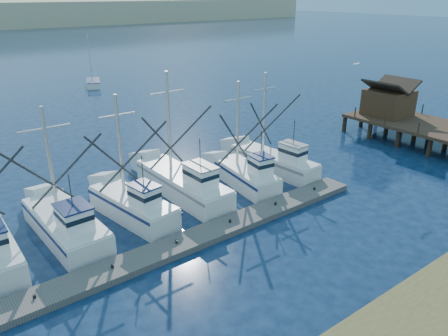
% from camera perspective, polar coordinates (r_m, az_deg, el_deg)
% --- Properties ---
extents(ground, '(500.00, 500.00, 0.00)m').
position_cam_1_polar(ground, '(27.07, 15.55, -10.03)').
color(ground, '#0B1932').
rests_on(ground, ground).
extents(floating_dock, '(29.25, 2.42, 0.39)m').
position_cam_1_polar(floating_dock, '(26.07, -6.20, -10.09)').
color(floating_dock, '#5B5752').
rests_on(floating_dock, ground).
extents(timber_pier, '(7.00, 20.00, 8.00)m').
position_cam_1_polar(timber_pier, '(47.34, 24.10, 6.15)').
color(timber_pier, black).
rests_on(timber_pier, ground).
extents(trawler_fleet, '(28.65, 9.51, 8.90)m').
position_cam_1_polar(trawler_fleet, '(29.30, -13.05, -5.00)').
color(trawler_fleet, silver).
rests_on(trawler_fleet, ground).
extents(sailboat_near, '(3.70, 5.64, 8.10)m').
position_cam_1_polar(sailboat_near, '(73.51, -16.70, 10.57)').
color(sailboat_near, silver).
rests_on(sailboat_near, ground).
extents(flying_gull, '(1.17, 0.21, 0.21)m').
position_cam_1_polar(flying_gull, '(39.65, 16.69, 12.85)').
color(flying_gull, white).
rests_on(flying_gull, ground).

